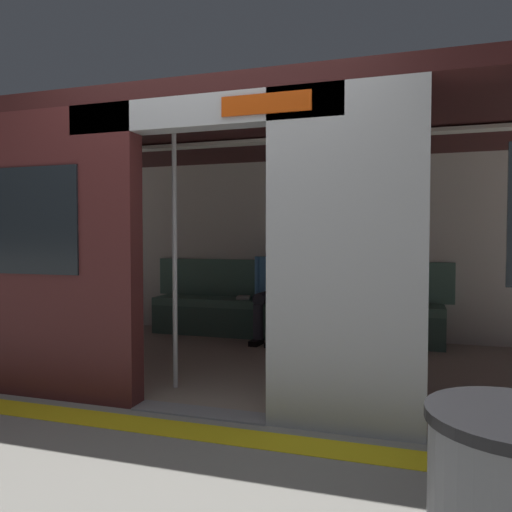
{
  "coord_description": "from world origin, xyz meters",
  "views": [
    {
      "loc": [
        -1.31,
        2.96,
        1.16
      ],
      "look_at": [
        0.05,
        -1.38,
        0.98
      ],
      "focal_mm": 34.79,
      "sensor_mm": 36.0,
      "label": 1
    }
  ],
  "objects_px": {
    "grab_pole_door": "(175,255)",
    "grab_pole_far": "(283,256)",
    "person_seated": "(276,281)",
    "book": "(243,297)",
    "train_car": "(254,203)",
    "handbag": "(310,294)",
    "bench_seat": "(289,310)"
  },
  "relations": [
    {
      "from": "book",
      "to": "grab_pole_far",
      "type": "height_order",
      "value": "grab_pole_far"
    },
    {
      "from": "book",
      "to": "grab_pole_door",
      "type": "bearing_deg",
      "value": 81.33
    },
    {
      "from": "grab_pole_far",
      "to": "book",
      "type": "bearing_deg",
      "value": -63.25
    },
    {
      "from": "person_seated",
      "to": "book",
      "type": "distance_m",
      "value": 0.49
    },
    {
      "from": "train_car",
      "to": "handbag",
      "type": "distance_m",
      "value": 1.56
    },
    {
      "from": "bench_seat",
      "to": "grab_pole_door",
      "type": "distance_m",
      "value": 2.17
    },
    {
      "from": "book",
      "to": "grab_pole_door",
      "type": "xyz_separation_m",
      "value": [
        -0.17,
        2.09,
        0.57
      ]
    },
    {
      "from": "handbag",
      "to": "grab_pole_far",
      "type": "distance_m",
      "value": 2.0
    },
    {
      "from": "grab_pole_door",
      "to": "grab_pole_far",
      "type": "bearing_deg",
      "value": -170.35
    },
    {
      "from": "handbag",
      "to": "grab_pole_door",
      "type": "bearing_deg",
      "value": 73.06
    },
    {
      "from": "train_car",
      "to": "grab_pole_door",
      "type": "bearing_deg",
      "value": 67.84
    },
    {
      "from": "train_car",
      "to": "grab_pole_door",
      "type": "xyz_separation_m",
      "value": [
        0.35,
        0.87,
        -0.45
      ]
    },
    {
      "from": "bench_seat",
      "to": "book",
      "type": "xyz_separation_m",
      "value": [
        0.57,
        -0.07,
        0.11
      ]
    },
    {
      "from": "handbag",
      "to": "bench_seat",
      "type": "bearing_deg",
      "value": 13.56
    },
    {
      "from": "grab_pole_far",
      "to": "handbag",
      "type": "bearing_deg",
      "value": -84.48
    },
    {
      "from": "person_seated",
      "to": "grab_pole_door",
      "type": "relative_size",
      "value": 0.57
    },
    {
      "from": "train_car",
      "to": "book",
      "type": "distance_m",
      "value": 1.67
    },
    {
      "from": "person_seated",
      "to": "grab_pole_far",
      "type": "relative_size",
      "value": 0.57
    },
    {
      "from": "person_seated",
      "to": "book",
      "type": "relative_size",
      "value": 5.28
    },
    {
      "from": "person_seated",
      "to": "grab_pole_door",
      "type": "height_order",
      "value": "grab_pole_door"
    },
    {
      "from": "grab_pole_door",
      "to": "grab_pole_far",
      "type": "relative_size",
      "value": 1.0
    },
    {
      "from": "book",
      "to": "bench_seat",
      "type": "bearing_deg",
      "value": 159.66
    },
    {
      "from": "bench_seat",
      "to": "person_seated",
      "type": "height_order",
      "value": "person_seated"
    },
    {
      "from": "bench_seat",
      "to": "grab_pole_door",
      "type": "bearing_deg",
      "value": 78.55
    },
    {
      "from": "bench_seat",
      "to": "handbag",
      "type": "distance_m",
      "value": 0.29
    },
    {
      "from": "train_car",
      "to": "person_seated",
      "type": "relative_size",
      "value": 5.51
    },
    {
      "from": "handbag",
      "to": "train_car",
      "type": "bearing_deg",
      "value": 77.01
    },
    {
      "from": "person_seated",
      "to": "bench_seat",
      "type": "bearing_deg",
      "value": -159.82
    },
    {
      "from": "bench_seat",
      "to": "book",
      "type": "height_order",
      "value": "book"
    },
    {
      "from": "person_seated",
      "to": "handbag",
      "type": "distance_m",
      "value": 0.41
    },
    {
      "from": "book",
      "to": "handbag",
      "type": "bearing_deg",
      "value": 165.47
    },
    {
      "from": "train_car",
      "to": "grab_pole_far",
      "type": "xyz_separation_m",
      "value": [
        -0.46,
        0.73,
        -0.45
      ]
    }
  ]
}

